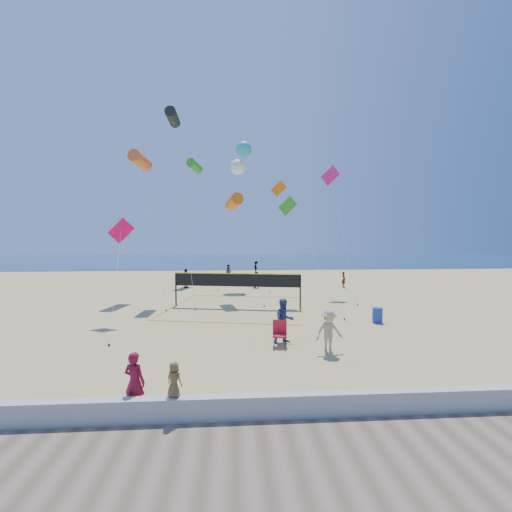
{
  "coord_description": "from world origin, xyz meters",
  "views": [
    {
      "loc": [
        -0.35,
        -11.45,
        4.58
      ],
      "look_at": [
        0.57,
        2.0,
        3.87
      ],
      "focal_mm": 24.0,
      "sensor_mm": 36.0,
      "label": 1
    }
  ],
  "objects": [
    {
      "name": "ocean",
      "position": [
        0.0,
        62.0,
        0.01
      ],
      "size": [
        140.0,
        50.0,
        0.03
      ],
      "primitive_type": "cube",
      "color": "navy",
      "rests_on": "ground"
    },
    {
      "name": "bystander_a",
      "position": [
        1.9,
        3.22,
        0.96
      ],
      "size": [
        1.1,
        0.95,
        1.93
      ],
      "primitive_type": "imported",
      "rotation": [
        0.0,
        0.0,
        0.27
      ],
      "color": "navy",
      "rests_on": "ground"
    },
    {
      "name": "far_person_0",
      "position": [
        -4.68,
        20.28,
        0.87
      ],
      "size": [
        0.78,
        1.1,
        1.74
      ],
      "primitive_type": "imported",
      "rotation": [
        0.0,
        0.0,
        1.17
      ],
      "color": "gray",
      "rests_on": "ground"
    },
    {
      "name": "far_person_2",
      "position": [
        9.99,
        19.61,
        0.72
      ],
      "size": [
        0.36,
        0.53,
        1.44
      ],
      "primitive_type": "imported",
      "rotation": [
        0.0,
        0.0,
        1.55
      ],
      "color": "gray",
      "rests_on": "ground"
    },
    {
      "name": "kite_6",
      "position": [
        0.16,
        20.88,
        11.21
      ],
      "size": [
        1.78,
        6.07,
        11.93
      ],
      "rotation": [
        0.0,
        0.0,
        0.28
      ],
      "color": "white",
      "rests_on": "ground"
    },
    {
      "name": "kite_8",
      "position": [
        -4.23,
        24.74,
        12.04
      ],
      "size": [
        3.42,
        8.02,
        12.66
      ],
      "rotation": [
        0.0,
        0.0,
        -0.3
      ],
      "color": "#28941F",
      "rests_on": "ground"
    },
    {
      "name": "camp_chair",
      "position": [
        1.63,
        2.74,
        0.62
      ],
      "size": [
        0.66,
        0.79,
        1.22
      ],
      "rotation": [
        0.0,
        0.0,
        -0.13
      ],
      "color": "red",
      "rests_on": "ground"
    },
    {
      "name": "kite_4",
      "position": [
        3.73,
        12.38,
        6.41
      ],
      "size": [
        3.05,
        5.94,
        7.59
      ],
      "rotation": [
        0.0,
        0.0,
        0.39
      ],
      "color": "#28941F",
      "rests_on": "ground"
    },
    {
      "name": "boardwalk",
      "position": [
        0.0,
        -5.0,
        0.01
      ],
      "size": [
        32.0,
        3.6,
        0.03
      ],
      "primitive_type": "cube",
      "color": "#756150",
      "rests_on": "ground"
    },
    {
      "name": "bystander_b",
      "position": [
        3.47,
        1.72,
        0.87
      ],
      "size": [
        1.22,
        0.84,
        1.74
      ],
      "primitive_type": "imported",
      "rotation": [
        0.0,
        0.0,
        0.18
      ],
      "color": "tan",
      "rests_on": "ground"
    },
    {
      "name": "kite_5",
      "position": [
        7.73,
        16.19,
        9.2
      ],
      "size": [
        1.71,
        5.65,
        10.58
      ],
      "rotation": [
        0.0,
        0.0,
        0.35
      ],
      "color": "#CA1C6E",
      "rests_on": "ground"
    },
    {
      "name": "ground",
      "position": [
        0.0,
        0.0,
        0.0
      ],
      "size": [
        120.0,
        120.0,
        0.0
      ],
      "primitive_type": "plane",
      "color": "tan",
      "rests_on": "ground"
    },
    {
      "name": "toddler",
      "position": [
        -1.83,
        -2.93,
        1.04
      ],
      "size": [
        0.51,
        0.45,
        0.88
      ],
      "primitive_type": "imported",
      "rotation": [
        0.0,
        0.0,
        2.65
      ],
      "color": "brown",
      "rests_on": "seawall"
    },
    {
      "name": "kite_9",
      "position": [
        4.65,
        25.12,
        9.42
      ],
      "size": [
        1.79,
        4.29,
        10.8
      ],
      "rotation": [
        0.0,
        0.0,
        0.2
      ],
      "color": "#D8630F",
      "rests_on": "ground"
    },
    {
      "name": "kite_7",
      "position": [
        0.76,
        21.73,
        13.07
      ],
      "size": [
        2.95,
        5.35,
        13.83
      ],
      "rotation": [
        0.0,
        0.0,
        -0.16
      ],
      "color": "#28B2BA",
      "rests_on": "ground"
    },
    {
      "name": "far_person_1",
      "position": [
        1.82,
        19.73,
        0.75
      ],
      "size": [
        1.35,
        1.24,
        1.51
      ],
      "primitive_type": "imported",
      "rotation": [
        0.0,
        0.0,
        -0.7
      ],
      "color": "gray",
      "rests_on": "ground"
    },
    {
      "name": "kite_0",
      "position": [
        -7.48,
        15.98,
        10.61
      ],
      "size": [
        3.71,
        7.14,
        11.26
      ],
      "rotation": [
        0.0,
        0.0,
        -0.2
      ],
      "color": "#CC5624",
      "rests_on": "ground"
    },
    {
      "name": "far_person_4",
      "position": [
        2.7,
        32.65,
        0.79
      ],
      "size": [
        0.8,
        1.12,
        1.57
      ],
      "primitive_type": "imported",
      "rotation": [
        0.0,
        0.0,
        1.8
      ],
      "color": "gray",
      "rests_on": "ground"
    },
    {
      "name": "far_person_3",
      "position": [
        -0.77,
        25.59,
        0.86
      ],
      "size": [
        0.89,
        0.72,
        1.72
      ],
      "primitive_type": "imported",
      "rotation": [
        0.0,
        0.0,
        -0.09
      ],
      "color": "gray",
      "rests_on": "ground"
    },
    {
      "name": "trash_barrel",
      "position": [
        7.49,
        6.4,
        0.4
      ],
      "size": [
        0.54,
        0.54,
        0.81
      ],
      "primitive_type": "cylinder",
      "rotation": [
        0.0,
        0.0,
        -0.0
      ],
      "color": "#1937A5",
      "rests_on": "ground"
    },
    {
      "name": "seawall",
      "position": [
        0.0,
        -3.0,
        0.3
      ],
      "size": [
        32.0,
        0.3,
        0.6
      ],
      "primitive_type": "cube",
      "color": "#B2B2AD",
      "rests_on": "ground"
    },
    {
      "name": "kite_1",
      "position": [
        -4.85,
        15.4,
        13.75
      ],
      "size": [
        2.62,
        6.1,
        14.31
      ],
      "rotation": [
        0.0,
        0.0,
        -0.04
      ],
      "color": "black",
      "rests_on": "ground"
    },
    {
      "name": "volleyball_net",
      "position": [
        -0.09,
        10.98,
        1.55
      ],
      "size": [
        9.97,
        9.85,
        2.28
      ],
      "rotation": [
        0.0,
        0.0,
        -0.19
      ],
      "color": "black",
      "rests_on": "ground"
    },
    {
      "name": "kite_2",
      "position": [
        -0.22,
        14.0,
        7.25
      ],
      "size": [
        2.69,
        4.22,
        7.84
      ],
      "rotation": [
        0.0,
        0.0,
        0.24
      ],
      "color": "#D8630F",
      "rests_on": "ground"
    },
    {
      "name": "woman",
      "position": [
        -2.93,
        -2.49,
        0.81
      ],
      "size": [
        0.69,
        0.56,
        1.62
      ],
      "primitive_type": "imported",
      "rotation": [
        0.0,
        0.0,
        2.79
      ],
      "color": "maroon",
      "rests_on": "ground"
    },
    {
      "name": "kite_3",
      "position": [
        -6.45,
        7.7,
        4.72
      ],
      "size": [
        1.69,
        4.92,
        5.73
      ],
      "rotation": [
        0.0,
        0.0,
        0.21
      ],
      "color": "#F30950",
      "rests_on": "ground"
    }
  ]
}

